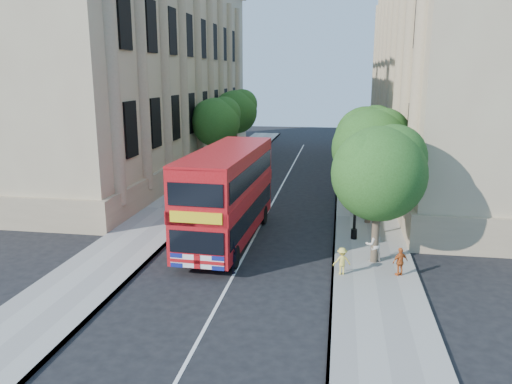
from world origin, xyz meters
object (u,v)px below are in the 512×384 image
at_px(lamp_post, 356,192).
at_px(box_van, 232,179).
at_px(woman_pedestrian, 374,244).
at_px(police_constable, 230,251).
at_px(double_decker_bus, 228,192).

bearing_deg(lamp_post, box_van, 135.38).
xyz_separation_m(lamp_post, woman_pedestrian, (0.76, -2.92, -1.63)).
bearing_deg(police_constable, lamp_post, -112.08).
relative_size(double_decker_bus, police_constable, 5.22).
bearing_deg(box_van, woman_pedestrian, -46.20).
bearing_deg(woman_pedestrian, box_van, -67.85).
bearing_deg(double_decker_bus, box_van, 103.25).
height_order(lamp_post, double_decker_bus, lamp_post).
bearing_deg(woman_pedestrian, double_decker_bus, -31.94).
bearing_deg(lamp_post, woman_pedestrian, -75.46).
xyz_separation_m(box_van, police_constable, (2.72, -12.80, -0.31)).
bearing_deg(lamp_post, double_decker_bus, -170.38).
xyz_separation_m(box_van, woman_pedestrian, (8.66, -10.72, -0.37)).
bearing_deg(police_constable, box_van, -54.03).
bearing_deg(police_constable, woman_pedestrian, -136.71).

